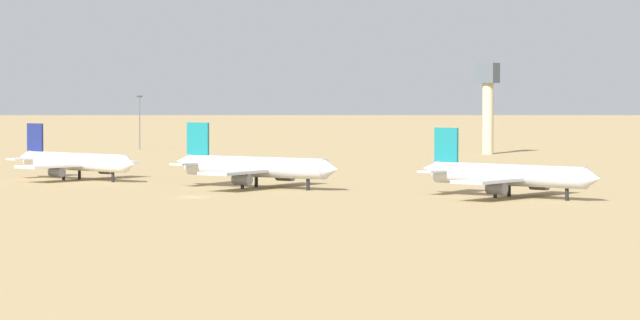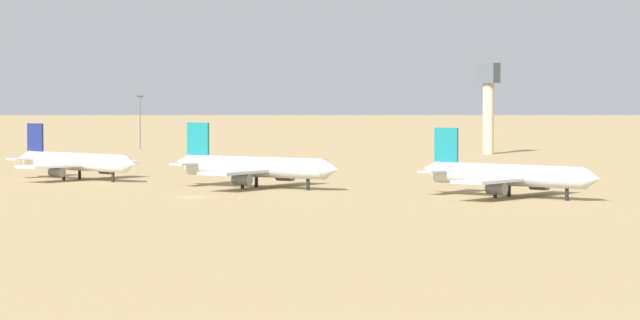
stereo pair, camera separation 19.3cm
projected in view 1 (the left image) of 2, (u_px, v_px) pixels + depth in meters
ground at (193, 197)px, 280.94m from camera, size 4000.00×4000.00×0.00m
ridge_far_west at (327, 69)px, 1373.87m from camera, size 311.15×308.79×64.26m
parked_jet_navy_2 at (75, 162)px, 330.56m from camera, size 35.11×29.93×11.63m
parked_jet_teal_3 at (254, 167)px, 304.99m from camera, size 37.72×31.70×12.47m
parked_jet_teal_4 at (507, 175)px, 279.90m from camera, size 36.65×31.20×12.13m
control_tower at (488, 99)px, 450.77m from camera, size 5.20×5.20×25.97m
light_pole_west at (140, 119)px, 482.70m from camera, size 1.80×0.50×16.41m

